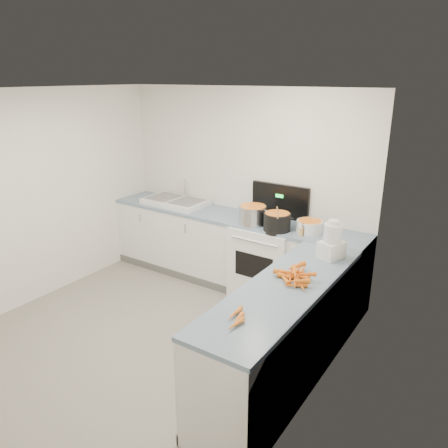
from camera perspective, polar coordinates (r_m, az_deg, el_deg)
The scene contains 19 objects.
floor at distance 4.74m, azimuth -10.84°, elevation -15.12°, with size 3.50×4.00×0.00m, color gray, non-canonical shape.
ceiling at distance 3.95m, azimuth -13.15°, elevation 16.63°, with size 3.50×4.00×0.00m, color white, non-canonical shape.
wall_back at distance 5.69m, azimuth 2.53°, elevation 4.90°, with size 3.50×2.50×0.00m, color white, non-canonical shape.
wall_left at distance 5.52m, azimuth -24.82°, elevation 2.72°, with size 4.00×2.50×0.00m, color white, non-canonical shape.
wall_right at distance 3.24m, azimuth 10.63°, elevation -6.51°, with size 4.00×2.50×0.00m, color white, non-canonical shape.
counter_back at distance 5.69m, azimuth 0.85°, elevation -3.35°, with size 3.50×0.62×0.94m.
counter_right at distance 3.97m, azimuth 7.64°, elevation -14.15°, with size 0.62×2.20×0.94m.
stove at distance 5.42m, azimuth 5.66°, elevation -4.57°, with size 0.76×0.65×1.36m.
sink at distance 6.03m, azimuth -6.33°, elevation 2.94°, with size 0.86×0.52×0.31m.
steel_pot at distance 5.18m, azimuth 3.79°, elevation 1.08°, with size 0.33×0.33×0.24m, color silver.
black_pot at distance 5.01m, azimuth 6.94°, elevation 0.20°, with size 0.31×0.31×0.22m, color black.
wooden_spoon at distance 4.97m, azimuth 6.99°, elevation 1.52°, with size 0.02×0.02×0.42m, color #AD7A47.
mixing_bowl at distance 5.00m, azimuth 11.11°, elevation -0.33°, with size 0.29×0.29×0.14m, color white.
extract_bottle at distance 4.89m, azimuth 10.27°, elevation -0.85°, with size 0.05×0.05×0.11m, color #593319.
spice_jar at distance 4.89m, azimuth 10.03°, elevation -0.99°, with size 0.05×0.05×0.09m, color #E5B266.
food_processor at distance 4.32m, azimuth 13.93°, elevation -2.28°, with size 0.25×0.28×0.38m.
carrot_pile at distance 3.86m, azimuth 9.26°, elevation -6.66°, with size 0.39×0.44×0.09m.
peeled_carrots at distance 3.22m, azimuth 1.58°, elevation -12.27°, with size 0.14×0.30×0.04m.
peelings at distance 6.14m, azimuth -7.89°, elevation 3.54°, with size 0.22×0.27×0.01m.
Camera 1 is at (2.85, -2.72, 2.62)m, focal length 35.00 mm.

